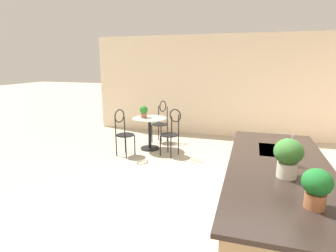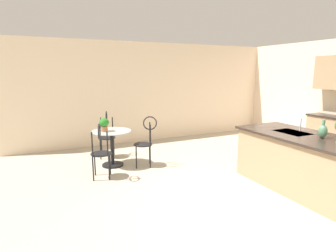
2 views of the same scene
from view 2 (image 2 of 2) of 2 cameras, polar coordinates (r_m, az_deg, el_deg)
The scene contains 10 objects.
ground_plane at distance 4.65m, azimuth 18.65°, elevation -13.96°, with size 40.00×40.00×0.00m, color #B2A893.
wall_left_window at distance 7.86m, azimuth -2.79°, elevation 6.96°, with size 0.12×7.80×2.70m, color beige.
kitchen_island at distance 4.92m, azimuth 28.67°, elevation -7.58°, with size 2.80×1.06×0.92m.
bistro_table at distance 5.82m, azimuth -11.44°, elevation -3.79°, with size 0.80×0.80×0.74m.
chair_near_window at distance 5.67m, azimuth -4.62°, elevation -2.69°, with size 0.48×0.52×1.04m.
chair_by_island at distance 5.11m, azimuth -13.69°, elevation -4.52°, with size 0.52×0.48×1.04m.
chair_toward_desk at distance 6.43m, azimuth -12.48°, elevation -1.25°, with size 0.52×0.47×1.04m.
sink_faucet at distance 5.24m, azimuth 25.62°, elevation 0.20°, with size 0.02×0.02×0.22m, color #B2B5BA.
potted_plant_on_table at distance 5.69m, azimuth -12.99°, elevation 0.44°, with size 0.19×0.19×0.27m.
vase_on_counter at distance 4.85m, azimuth 29.24°, elevation -0.94°, with size 0.13×0.13×0.29m.
Camera 2 is at (2.98, -3.00, 1.93)m, focal length 29.63 mm.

